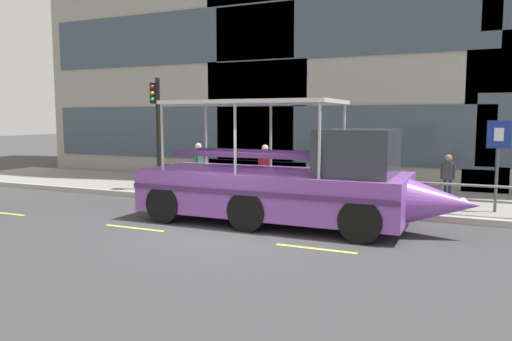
{
  "coord_description": "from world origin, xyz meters",
  "views": [
    {
      "loc": [
        5.42,
        -10.71,
        2.81
      ],
      "look_at": [
        -0.23,
        1.88,
        1.3
      ],
      "focal_mm": 34.32,
      "sensor_mm": 36.0,
      "label": 1
    }
  ],
  "objects_px": {
    "traffic_light_pole": "(157,123)",
    "pedestrian_mid_right": "(265,164)",
    "pedestrian_mid_left": "(317,164)",
    "duck_tour_boat": "(290,184)",
    "leaned_bicycle": "(173,181)",
    "parking_sign": "(498,150)",
    "pedestrian_near_bow": "(448,174)",
    "pedestrian_near_stern": "(199,162)"
  },
  "relations": [
    {
      "from": "leaned_bicycle",
      "to": "pedestrian_near_stern",
      "type": "height_order",
      "value": "pedestrian_near_stern"
    },
    {
      "from": "traffic_light_pole",
      "to": "pedestrian_near_bow",
      "type": "xyz_separation_m",
      "value": [
        9.68,
        1.15,
        -1.52
      ]
    },
    {
      "from": "traffic_light_pole",
      "to": "pedestrian_mid_right",
      "type": "bearing_deg",
      "value": 11.97
    },
    {
      "from": "parking_sign",
      "to": "duck_tour_boat",
      "type": "relative_size",
      "value": 0.29
    },
    {
      "from": "pedestrian_mid_right",
      "to": "pedestrian_near_stern",
      "type": "xyz_separation_m",
      "value": [
        -2.48,
        -0.27,
        0.01
      ]
    },
    {
      "from": "pedestrian_near_bow",
      "to": "traffic_light_pole",
      "type": "bearing_deg",
      "value": -173.2
    },
    {
      "from": "pedestrian_mid_left",
      "to": "pedestrian_near_stern",
      "type": "bearing_deg",
      "value": -172.14
    },
    {
      "from": "parking_sign",
      "to": "pedestrian_mid_right",
      "type": "relative_size",
      "value": 1.5
    },
    {
      "from": "traffic_light_pole",
      "to": "pedestrian_mid_right",
      "type": "xyz_separation_m",
      "value": [
        3.84,
        0.81,
        -1.41
      ]
    },
    {
      "from": "traffic_light_pole",
      "to": "pedestrian_near_stern",
      "type": "relative_size",
      "value": 2.35
    },
    {
      "from": "pedestrian_mid_left",
      "to": "traffic_light_pole",
      "type": "bearing_deg",
      "value": -168.6
    },
    {
      "from": "pedestrian_mid_left",
      "to": "leaned_bicycle",
      "type": "bearing_deg",
      "value": -166.83
    },
    {
      "from": "parking_sign",
      "to": "pedestrian_mid_right",
      "type": "bearing_deg",
      "value": 176.61
    },
    {
      "from": "duck_tour_boat",
      "to": "pedestrian_near_stern",
      "type": "relative_size",
      "value": 5.11
    },
    {
      "from": "traffic_light_pole",
      "to": "pedestrian_near_stern",
      "type": "bearing_deg",
      "value": 21.74
    },
    {
      "from": "duck_tour_boat",
      "to": "pedestrian_mid_left",
      "type": "distance_m",
      "value": 3.75
    },
    {
      "from": "duck_tour_boat",
      "to": "pedestrian_near_stern",
      "type": "distance_m",
      "value": 5.61
    },
    {
      "from": "leaned_bicycle",
      "to": "pedestrian_near_stern",
      "type": "relative_size",
      "value": 1.02
    },
    {
      "from": "parking_sign",
      "to": "pedestrian_near_stern",
      "type": "height_order",
      "value": "parking_sign"
    },
    {
      "from": "leaned_bicycle",
      "to": "pedestrian_mid_right",
      "type": "bearing_deg",
      "value": 14.81
    },
    {
      "from": "duck_tour_boat",
      "to": "pedestrian_mid_right",
      "type": "bearing_deg",
      "value": 122.47
    },
    {
      "from": "parking_sign",
      "to": "pedestrian_near_bow",
      "type": "height_order",
      "value": "parking_sign"
    },
    {
      "from": "leaned_bicycle",
      "to": "parking_sign",
      "type": "bearing_deg",
      "value": 2.35
    },
    {
      "from": "traffic_light_pole",
      "to": "pedestrian_mid_right",
      "type": "relative_size",
      "value": 2.37
    },
    {
      "from": "duck_tour_boat",
      "to": "pedestrian_mid_left",
      "type": "relative_size",
      "value": 4.9
    },
    {
      "from": "traffic_light_pole",
      "to": "pedestrian_mid_left",
      "type": "height_order",
      "value": "traffic_light_pole"
    },
    {
      "from": "pedestrian_mid_right",
      "to": "pedestrian_near_bow",
      "type": "bearing_deg",
      "value": 3.33
    },
    {
      "from": "pedestrian_near_bow",
      "to": "pedestrian_mid_right",
      "type": "height_order",
      "value": "pedestrian_mid_right"
    },
    {
      "from": "pedestrian_mid_right",
      "to": "parking_sign",
      "type": "bearing_deg",
      "value": -3.39
    },
    {
      "from": "duck_tour_boat",
      "to": "pedestrian_near_bow",
      "type": "height_order",
      "value": "duck_tour_boat"
    },
    {
      "from": "traffic_light_pole",
      "to": "duck_tour_boat",
      "type": "relative_size",
      "value": 0.46
    },
    {
      "from": "duck_tour_boat",
      "to": "pedestrian_near_bow",
      "type": "bearing_deg",
      "value": 45.67
    },
    {
      "from": "pedestrian_near_bow",
      "to": "pedestrian_mid_right",
      "type": "xyz_separation_m",
      "value": [
        -5.84,
        -0.34,
        0.11
      ]
    },
    {
      "from": "parking_sign",
      "to": "pedestrian_near_stern",
      "type": "distance_m",
      "value": 9.63
    },
    {
      "from": "parking_sign",
      "to": "pedestrian_mid_left",
      "type": "bearing_deg",
      "value": 172.18
    },
    {
      "from": "pedestrian_mid_left",
      "to": "pedestrian_near_bow",
      "type": "bearing_deg",
      "value": 0.35
    },
    {
      "from": "pedestrian_mid_left",
      "to": "pedestrian_mid_right",
      "type": "xyz_separation_m",
      "value": [
        -1.76,
        -0.31,
        -0.05
      ]
    },
    {
      "from": "traffic_light_pole",
      "to": "pedestrian_near_stern",
      "type": "height_order",
      "value": "traffic_light_pole"
    },
    {
      "from": "pedestrian_mid_left",
      "to": "pedestrian_mid_right",
      "type": "relative_size",
      "value": 1.05
    },
    {
      "from": "leaned_bicycle",
      "to": "pedestrian_near_bow",
      "type": "distance_m",
      "value": 9.13
    },
    {
      "from": "traffic_light_pole",
      "to": "parking_sign",
      "type": "relative_size",
      "value": 1.58
    },
    {
      "from": "parking_sign",
      "to": "duck_tour_boat",
      "type": "xyz_separation_m",
      "value": [
        -4.95,
        -2.99,
        -0.83
      ]
    }
  ]
}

